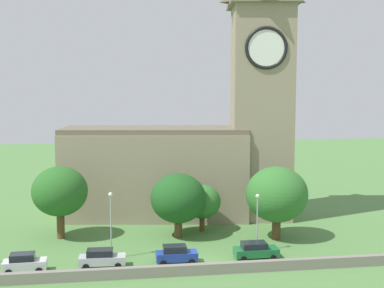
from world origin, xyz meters
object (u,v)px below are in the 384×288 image
(church, at_px, (200,139))
(car_blue, at_px, (176,254))
(streetlamp_central, at_px, (257,213))
(tree_churchyard, at_px, (178,198))
(tree_riverside_west, at_px, (277,195))
(car_silver, at_px, (102,258))
(tree_by_tower, at_px, (60,192))
(car_white, at_px, (24,263))
(streetlamp_west_mid, at_px, (111,215))
(car_green, at_px, (256,250))
(tree_riverside_east, at_px, (202,202))

(church, xyz_separation_m, car_blue, (-5.59, -18.78, -9.83))
(car_blue, relative_size, streetlamp_central, 0.66)
(church, xyz_separation_m, tree_churchyard, (-4.24, -9.60, -6.05))
(church, relative_size, car_blue, 7.87)
(car_blue, xyz_separation_m, tree_riverside_west, (12.66, 6.72, 4.40))
(car_silver, distance_m, tree_riverside_west, 21.68)
(car_silver, bearing_deg, tree_by_tower, 114.91)
(church, relative_size, tree_by_tower, 3.86)
(car_white, bearing_deg, streetlamp_west_mid, 18.97)
(church, bearing_deg, car_green, -81.35)
(tree_churchyard, xyz_separation_m, tree_riverside_west, (11.32, -2.47, 0.62))
(tree_churchyard, bearing_deg, car_green, -51.59)
(streetlamp_west_mid, bearing_deg, car_white, -161.03)
(tree_by_tower, distance_m, tree_riverside_west, 25.46)
(car_white, height_order, tree_by_tower, tree_by_tower)
(car_silver, xyz_separation_m, streetlamp_central, (16.59, 2.38, 3.42))
(tree_churchyard, bearing_deg, church, 66.16)
(church, xyz_separation_m, car_green, (2.82, -18.50, -9.88))
(streetlamp_west_mid, height_order, tree_riverside_east, streetlamp_west_mid)
(tree_riverside_east, bearing_deg, church, 82.29)
(streetlamp_central, distance_m, tree_riverside_east, 10.09)
(streetlamp_central, relative_size, tree_by_tower, 0.74)
(car_green, height_order, streetlamp_west_mid, streetlamp_west_mid)
(church, xyz_separation_m, streetlamp_central, (3.54, -16.40, -6.44))
(car_white, bearing_deg, tree_riverside_west, 14.57)
(car_green, bearing_deg, tree_riverside_west, 56.48)
(car_green, height_order, tree_riverside_east, tree_riverside_east)
(car_silver, distance_m, car_green, 15.87)
(car_blue, distance_m, tree_by_tower, 17.13)
(car_white, xyz_separation_m, car_silver, (7.40, 0.45, -0.04))
(tree_by_tower, bearing_deg, car_white, -102.10)
(tree_by_tower, height_order, tree_riverside_east, tree_by_tower)
(car_green, relative_size, tree_riverside_west, 0.53)
(car_white, height_order, car_silver, car_white)
(car_silver, xyz_separation_m, streetlamp_west_mid, (0.95, 2.42, 3.79))
(tree_riverside_west, bearing_deg, car_blue, -152.06)
(tree_churchyard, xyz_separation_m, tree_riverside_east, (3.24, 2.19, -1.01))
(streetlamp_west_mid, height_order, tree_riverside_west, tree_riverside_west)
(car_blue, bearing_deg, tree_churchyard, 81.67)
(tree_riverside_east, bearing_deg, car_blue, -111.95)
(car_white, distance_m, car_silver, 7.42)
(car_silver, distance_m, streetlamp_west_mid, 4.60)
(car_blue, bearing_deg, car_green, 1.93)
(tree_riverside_west, bearing_deg, car_silver, -161.57)
(streetlamp_west_mid, height_order, tree_by_tower, tree_by_tower)
(car_green, bearing_deg, tree_by_tower, 153.32)
(tree_riverside_east, bearing_deg, streetlamp_central, -63.19)
(tree_riverside_east, bearing_deg, tree_churchyard, -145.98)
(tree_by_tower, height_order, tree_riverside_west, tree_riverside_west)
(tree_by_tower, bearing_deg, streetlamp_central, -21.23)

